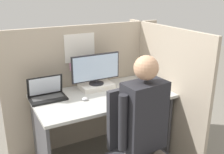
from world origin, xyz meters
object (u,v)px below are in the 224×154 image
(person, at_px, (147,128))
(paper_box, at_px, (96,86))
(laptop, at_px, (47,95))
(stapler, at_px, (155,84))
(carrot_toy, at_px, (116,98))
(office_chair, at_px, (137,146))
(monitor, at_px, (96,69))

(person, bearing_deg, paper_box, 88.40)
(laptop, bearing_deg, stapler, -10.86)
(paper_box, distance_m, carrot_toy, 0.38)
(laptop, bearing_deg, office_chair, -56.46)
(office_chair, distance_m, person, 0.30)
(paper_box, xyz_separation_m, office_chair, (-0.02, -0.85, -0.27))
(person, bearing_deg, stapler, 49.71)
(office_chair, bearing_deg, paper_box, 88.93)
(laptop, xyz_separation_m, stapler, (1.16, -0.22, -0.02))
(carrot_toy, bearing_deg, paper_box, 96.10)
(monitor, xyz_separation_m, person, (-0.03, -1.01, -0.20))
(laptop, distance_m, office_chair, 1.02)
(paper_box, distance_m, laptop, 0.56)
(paper_box, bearing_deg, monitor, 90.00)
(stapler, height_order, office_chair, office_chair)
(office_chair, bearing_deg, person, -94.53)
(stapler, bearing_deg, monitor, 156.43)
(carrot_toy, bearing_deg, office_chair, -96.78)
(office_chair, bearing_deg, monitor, 88.93)
(stapler, relative_size, office_chair, 0.13)
(laptop, xyz_separation_m, carrot_toy, (0.60, -0.34, -0.03))
(paper_box, bearing_deg, carrot_toy, -83.90)
(monitor, xyz_separation_m, stapler, (0.60, -0.26, -0.20))
(carrot_toy, xyz_separation_m, office_chair, (-0.06, -0.47, -0.26))
(monitor, xyz_separation_m, laptop, (-0.56, -0.04, -0.18))
(stapler, height_order, carrot_toy, stapler)
(person, bearing_deg, office_chair, 85.47)
(monitor, relative_size, office_chair, 0.55)
(monitor, bearing_deg, laptop, -175.82)
(office_chair, height_order, person, person)
(paper_box, relative_size, carrot_toy, 2.21)
(paper_box, relative_size, stapler, 2.72)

